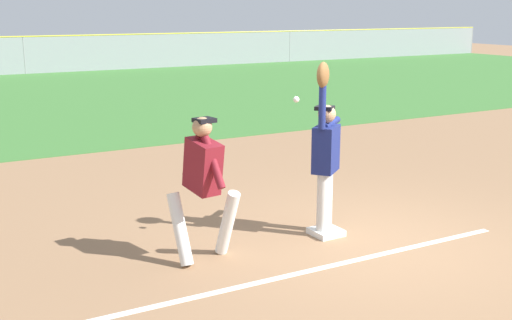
% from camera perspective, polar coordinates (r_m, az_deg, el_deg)
% --- Properties ---
extents(ground_plane, '(74.83, 74.83, 0.00)m').
position_cam_1_polar(ground_plane, '(8.44, 10.23, -7.20)').
color(ground_plane, '#936D4C').
extents(outfield_grass, '(55.90, 17.55, 0.01)m').
position_cam_1_polar(outfield_grass, '(22.53, -15.83, 5.37)').
color(outfield_grass, '#3D7533').
rests_on(outfield_grass, ground_plane).
extents(first_base, '(0.39, 0.39, 0.08)m').
position_cam_1_polar(first_base, '(8.62, 6.20, -6.32)').
color(first_base, white).
rests_on(first_base, ground_plane).
extents(fielder, '(0.76, 0.65, 2.28)m').
position_cam_1_polar(fielder, '(8.35, 6.15, 0.75)').
color(fielder, silver).
rests_on(fielder, ground_plane).
extents(runner, '(0.79, 0.84, 1.72)m').
position_cam_1_polar(runner, '(7.48, -4.68, -1.67)').
color(runner, white).
rests_on(runner, ground_plane).
extents(baseball, '(0.07, 0.07, 0.07)m').
position_cam_1_polar(baseball, '(7.79, 3.57, 5.35)').
color(baseball, white).
extents(outfield_fence, '(55.98, 0.08, 1.69)m').
position_cam_1_polar(outfield_fence, '(31.02, -19.77, 8.71)').
color(outfield_fence, '#93999E').
rests_on(outfield_fence, ground_plane).
extents(parked_car_red, '(4.55, 2.41, 1.25)m').
position_cam_1_polar(parked_car_red, '(34.13, -19.50, 8.79)').
color(parked_car_red, '#B21E1E').
rests_on(parked_car_red, ground_plane).
extents(parked_car_tan, '(4.52, 2.36, 1.25)m').
position_cam_1_polar(parked_car_tan, '(35.14, -10.23, 9.44)').
color(parked_car_tan, tan).
rests_on(parked_car_tan, ground_plane).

